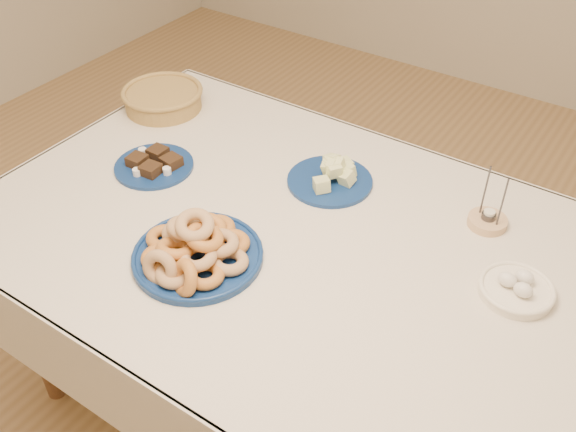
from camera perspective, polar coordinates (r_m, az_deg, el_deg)
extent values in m
plane|color=#977247|center=(2.20, 0.76, -16.64)|extent=(5.00, 5.00, 0.00)
cylinder|color=brown|center=(2.47, -7.67, 2.44)|extent=(0.06, 0.06, 0.72)
cylinder|color=brown|center=(2.10, -21.90, -8.61)|extent=(0.06, 0.06, 0.72)
cube|color=beige|center=(1.64, 0.97, -2.05)|extent=(1.70, 1.10, 0.02)
cube|color=beige|center=(2.11, 9.17, 3.52)|extent=(1.70, 0.01, 0.28)
cube|color=beige|center=(1.47, -11.51, -17.75)|extent=(1.70, 0.01, 0.28)
cube|color=beige|center=(2.20, -17.92, 3.68)|extent=(0.01, 1.10, 0.28)
cylinder|color=navy|center=(1.58, -8.02, -3.60)|extent=(0.33, 0.33, 0.02)
torus|color=navy|center=(1.58, -8.04, -3.38)|extent=(0.33, 0.33, 0.01)
torus|color=#A87446|center=(1.53, -5.23, -4.05)|extent=(0.12, 0.13, 0.03)
torus|color=#A15C24|center=(1.58, -5.06, -2.36)|extent=(0.13, 0.13, 0.04)
torus|color=#A15C24|center=(1.62, -6.33, -1.06)|extent=(0.13, 0.13, 0.03)
torus|color=#A87446|center=(1.64, -8.78, -0.83)|extent=(0.11, 0.11, 0.03)
torus|color=#A15C24|center=(1.61, -10.90, -1.94)|extent=(0.13, 0.13, 0.03)
torus|color=#A15C24|center=(1.56, -11.29, -3.65)|extent=(0.13, 0.13, 0.03)
torus|color=#A87446|center=(1.52, -10.01, -5.08)|extent=(0.12, 0.12, 0.03)
torus|color=#A15C24|center=(1.50, -7.39, -5.20)|extent=(0.11, 0.11, 0.03)
torus|color=#A87446|center=(1.54, -6.09, -2.41)|extent=(0.13, 0.13, 0.03)
torus|color=#A15C24|center=(1.59, -7.11, -0.99)|extent=(0.12, 0.12, 0.05)
torus|color=#A87446|center=(1.59, -9.56, -1.26)|extent=(0.12, 0.12, 0.05)
torus|color=#A15C24|center=(1.54, -9.98, -2.85)|extent=(0.11, 0.11, 0.05)
torus|color=#A87446|center=(1.51, -8.01, -3.55)|extent=(0.11, 0.12, 0.04)
torus|color=#A15C24|center=(1.52, -7.47, -1.87)|extent=(0.13, 0.12, 0.05)
torus|color=#A87446|center=(1.55, -9.07, -1.04)|extent=(0.11, 0.12, 0.05)
torus|color=#A87446|center=(1.51, -8.30, -0.81)|extent=(0.13, 0.13, 0.06)
torus|color=#A87446|center=(1.51, -11.31, -4.58)|extent=(0.10, 0.07, 0.10)
torus|color=#A15C24|center=(1.48, -9.17, -5.48)|extent=(0.11, 0.10, 0.10)
cylinder|color=navy|center=(1.82, 3.73, 3.12)|extent=(0.31, 0.31, 0.01)
cube|color=#D4DE8C|center=(1.82, 5.11, 3.98)|extent=(0.04, 0.04, 0.04)
cube|color=#D4DE8C|center=(1.84, 4.42, 4.46)|extent=(0.06, 0.05, 0.05)
cube|color=#D4DE8C|center=(1.78, 3.82, 4.34)|extent=(0.05, 0.05, 0.04)
cube|color=#D4DE8C|center=(1.79, 4.37, 4.49)|extent=(0.05, 0.05, 0.05)
cube|color=#D4DE8C|center=(1.84, 4.99, 4.53)|extent=(0.06, 0.05, 0.05)
cube|color=#D4DE8C|center=(1.79, 3.88, 4.61)|extent=(0.06, 0.05, 0.05)
cube|color=#D4DE8C|center=(1.78, 3.89, 4.37)|extent=(0.05, 0.06, 0.05)
cube|color=#D4DE8C|center=(1.82, 5.30, 4.01)|extent=(0.05, 0.06, 0.05)
cube|color=#D4DE8C|center=(1.76, 2.93, 2.77)|extent=(0.05, 0.05, 0.04)
cube|color=#D4DE8C|center=(1.77, 4.06, 4.16)|extent=(0.06, 0.06, 0.04)
cube|color=#D4DE8C|center=(1.78, 3.75, 4.37)|extent=(0.05, 0.05, 0.05)
cube|color=#D4DE8C|center=(1.76, 3.08, 2.81)|extent=(0.06, 0.05, 0.04)
cube|color=#D4DE8C|center=(1.81, 3.92, 4.86)|extent=(0.05, 0.05, 0.05)
cube|color=#D4DE8C|center=(1.79, 5.21, 3.38)|extent=(0.05, 0.05, 0.05)
cylinder|color=navy|center=(1.91, -11.82, 4.36)|extent=(0.24, 0.24, 0.01)
cube|color=black|center=(1.91, -13.25, 4.83)|extent=(0.05, 0.05, 0.03)
cube|color=black|center=(1.87, -12.11, 4.06)|extent=(0.05, 0.05, 0.03)
cube|color=black|center=(1.93, -11.50, 5.54)|extent=(0.05, 0.05, 0.03)
cube|color=black|center=(1.89, -10.33, 4.80)|extent=(0.06, 0.06, 0.03)
cylinder|color=white|center=(1.96, -12.80, 5.61)|extent=(0.02, 0.02, 0.02)
cylinder|color=white|center=(1.87, -13.28, 3.82)|extent=(0.02, 0.02, 0.02)
cylinder|color=white|center=(1.86, -10.70, 3.97)|extent=(0.02, 0.02, 0.02)
cylinder|color=olive|center=(2.20, -11.04, 10.09)|extent=(0.27, 0.27, 0.06)
torus|color=olive|center=(2.18, -11.15, 10.82)|extent=(0.29, 0.29, 0.02)
cylinder|color=tan|center=(1.74, 17.29, -0.48)|extent=(0.13, 0.13, 0.02)
cylinder|color=#404045|center=(1.73, 17.41, 0.01)|extent=(0.05, 0.05, 0.02)
cylinder|color=silver|center=(1.72, 17.48, 0.31)|extent=(0.04, 0.04, 0.01)
cylinder|color=#404045|center=(1.71, 17.13, 2.23)|extent=(0.01, 0.01, 0.15)
cylinder|color=#404045|center=(1.68, 18.54, 1.20)|extent=(0.01, 0.01, 0.15)
cylinder|color=white|center=(1.57, 19.59, -6.28)|extent=(0.18, 0.18, 0.02)
torus|color=white|center=(1.56, 19.68, -6.00)|extent=(0.19, 0.19, 0.01)
ellipsoid|color=white|center=(1.55, 18.93, -5.37)|extent=(0.05, 0.04, 0.03)
ellipsoid|color=white|center=(1.54, 20.18, -6.19)|extent=(0.05, 0.04, 0.03)
ellipsoid|color=white|center=(1.57, 20.29, -5.11)|extent=(0.05, 0.04, 0.03)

